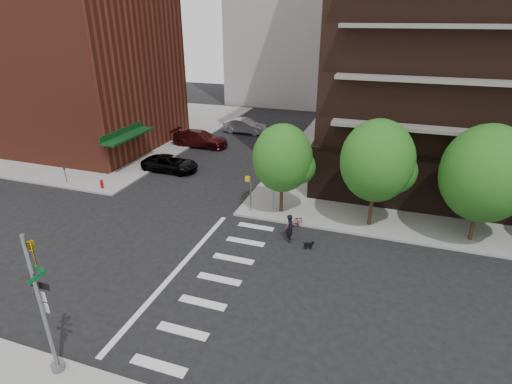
{
  "coord_description": "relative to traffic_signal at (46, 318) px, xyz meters",
  "views": [
    {
      "loc": [
        10.41,
        -15.78,
        12.72
      ],
      "look_at": [
        3.0,
        6.0,
        2.5
      ],
      "focal_mm": 28.0,
      "sensor_mm": 36.0,
      "label": 1
    }
  ],
  "objects": [
    {
      "name": "scooter",
      "position": [
        5.91,
        13.99,
        -2.24
      ],
      "size": [
        1.29,
        1.86,
        0.93
      ],
      "primitive_type": "imported",
      "rotation": [
        0.0,
        0.0,
        -0.42
      ],
      "color": "maroon",
      "rests_on": "ground"
    },
    {
      "name": "parked_car_black",
      "position": [
        -7.04,
        20.77,
        -2.0
      ],
      "size": [
        2.32,
        5.02,
        1.39
      ],
      "primitive_type": "imported",
      "rotation": [
        0.0,
        0.0,
        1.57
      ],
      "color": "black",
      "rests_on": "ground"
    },
    {
      "name": "dog",
      "position": [
        7.31,
        11.92,
        -2.39
      ],
      "size": [
        0.59,
        0.33,
        0.49
      ],
      "rotation": [
        0.0,
        0.0,
        0.35
      ],
      "color": "black",
      "rests_on": "ground"
    },
    {
      "name": "tree_c",
      "position": [
        16.47,
        15.99,
        1.75
      ],
      "size": [
        5.0,
        5.0,
        6.8
      ],
      "color": "#301E11",
      "rests_on": "sidewalk_ne"
    },
    {
      "name": "parked_car_maroon",
      "position": [
        -7.73,
        28.21,
        -1.84
      ],
      "size": [
        2.46,
        5.92,
        1.71
      ],
      "primitive_type": "imported",
      "rotation": [
        0.0,
        0.0,
        1.58
      ],
      "color": "#441011",
      "rests_on": "ground"
    },
    {
      "name": "parking_meter",
      "position": [
        -13.53,
        15.29,
        -1.74
      ],
      "size": [
        0.1,
        0.08,
        1.32
      ],
      "color": "black",
      "rests_on": "sidewalk_nw"
    },
    {
      "name": "sidewalk_nw",
      "position": [
        -24.03,
        30.99,
        -2.62
      ],
      "size": [
        31.0,
        33.0,
        0.15
      ],
      "primitive_type": "cube",
      "color": "gray",
      "rests_on": "ground"
    },
    {
      "name": "traffic_signal",
      "position": [
        0.0,
        0.0,
        0.0
      ],
      "size": [
        0.9,
        0.75,
        6.0
      ],
      "color": "slate",
      "rests_on": "sidewalk_s"
    },
    {
      "name": "tree_b",
      "position": [
        10.47,
        15.99,
        1.85
      ],
      "size": [
        4.5,
        4.5,
        6.65
      ],
      "color": "#301E11",
      "rests_on": "sidewalk_ne"
    },
    {
      "name": "midrise_nw",
      "position": [
        -21.53,
        25.49,
        7.45
      ],
      "size": [
        21.4,
        15.5,
        20.0
      ],
      "color": "maroon",
      "rests_on": "sidewalk_nw"
    },
    {
      "name": "dog_walker",
      "position": [
        6.01,
        12.47,
        -1.8
      ],
      "size": [
        0.75,
        0.59,
        1.8
      ],
      "primitive_type": "imported",
      "rotation": [
        0.0,
        0.0,
        1.84
      ],
      "color": "black",
      "rests_on": "ground"
    },
    {
      "name": "crosswalk",
      "position": [
        2.68,
        7.49,
        -2.69
      ],
      "size": [
        3.85,
        13.0,
        0.01
      ],
      "color": "silver",
      "rests_on": "ground"
    },
    {
      "name": "parked_car_silver",
      "position": [
        -5.03,
        34.62,
        -1.85
      ],
      "size": [
        1.98,
        5.21,
        1.7
      ],
      "primitive_type": "imported",
      "rotation": [
        0.0,
        0.0,
        1.53
      ],
      "color": "#9FA3A7",
      "rests_on": "ground"
    },
    {
      "name": "fire_hydrant",
      "position": [
        -10.03,
        15.29,
        -2.15
      ],
      "size": [
        0.24,
        0.24,
        0.73
      ],
      "color": "#A50C0C",
      "rests_on": "sidewalk_nw"
    },
    {
      "name": "ground",
      "position": [
        0.47,
        7.49,
        -2.7
      ],
      "size": [
        120.0,
        120.0,
        0.0
      ],
      "primitive_type": "plane",
      "color": "black",
      "rests_on": "ground"
    },
    {
      "name": "tree_a",
      "position": [
        4.47,
        15.99,
        1.35
      ],
      "size": [
        4.0,
        4.0,
        5.9
      ],
      "color": "#301E11",
      "rests_on": "sidewalk_ne"
    },
    {
      "name": "pedestrian_signal",
      "position": [
        2.79,
        15.42,
        -0.84
      ],
      "size": [
        2.18,
        0.67,
        2.6
      ],
      "color": "slate",
      "rests_on": "sidewalk_ne"
    },
    {
      "name": "sidewalk_ne",
      "position": [
        20.97,
        30.99,
        -2.62
      ],
      "size": [
        39.0,
        33.0,
        0.15
      ],
      "primitive_type": "cube",
      "color": "gray",
      "rests_on": "ground"
    }
  ]
}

